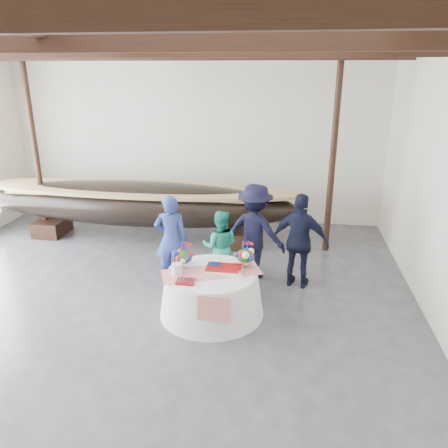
# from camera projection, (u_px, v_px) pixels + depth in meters

# --- Properties ---
(floor) EXTENTS (10.00, 12.00, 0.01)m
(floor) POSITION_uv_depth(u_px,v_px,m) (116.00, 338.00, 6.87)
(floor) COLOR #3D3D42
(floor) RESTS_ON ground
(wall_back) EXTENTS (10.00, 0.02, 4.50)m
(wall_back) POSITION_uv_depth(u_px,v_px,m) (194.00, 138.00, 11.69)
(wall_back) COLOR silver
(wall_back) RESTS_ON ground
(ceiling) EXTENTS (10.00, 12.00, 0.01)m
(ceiling) POSITION_uv_depth(u_px,v_px,m) (85.00, 26.00, 5.35)
(ceiling) COLOR white
(ceiling) RESTS_ON wall_back
(pavilion_structure) EXTENTS (9.80, 11.76, 4.50)m
(pavilion_structure) POSITION_uv_depth(u_px,v_px,m) (112.00, 69.00, 6.20)
(pavilion_structure) COLOR black
(pavilion_structure) RESTS_ON ground
(longboat_display) EXTENTS (7.81, 1.56, 1.46)m
(longboat_display) POSITION_uv_depth(u_px,v_px,m) (138.00, 203.00, 10.55)
(longboat_display) COLOR black
(longboat_display) RESTS_ON ground
(banquet_table) EXTENTS (1.79, 1.79, 0.77)m
(banquet_table) POSITION_uv_depth(u_px,v_px,m) (212.00, 293.00, 7.48)
(banquet_table) COLOR white
(banquet_table) RESTS_ON ground
(tabletop_items) EXTENTS (1.74, 1.13, 0.40)m
(tabletop_items) POSITION_uv_depth(u_px,v_px,m) (212.00, 261.00, 7.44)
(tabletop_items) COLOR red
(tabletop_items) RESTS_ON banquet_table
(guest_woman_blue) EXTENTS (0.69, 0.49, 1.77)m
(guest_woman_blue) POSITION_uv_depth(u_px,v_px,m) (171.00, 239.00, 8.45)
(guest_woman_blue) COLOR navy
(guest_woman_blue) RESTS_ON ground
(guest_woman_teal) EXTENTS (0.74, 0.59, 1.47)m
(guest_woman_teal) POSITION_uv_depth(u_px,v_px,m) (220.00, 247.00, 8.51)
(guest_woman_teal) COLOR teal
(guest_woman_teal) RESTS_ON ground
(guest_man_left) EXTENTS (1.40, 1.06, 1.93)m
(guest_man_left) POSITION_uv_depth(u_px,v_px,m) (255.00, 232.00, 8.61)
(guest_man_left) COLOR black
(guest_man_left) RESTS_ON ground
(guest_man_right) EXTENTS (1.16, 0.70, 1.85)m
(guest_man_right) POSITION_uv_depth(u_px,v_px,m) (300.00, 241.00, 8.24)
(guest_man_right) COLOR black
(guest_man_right) RESTS_ON ground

